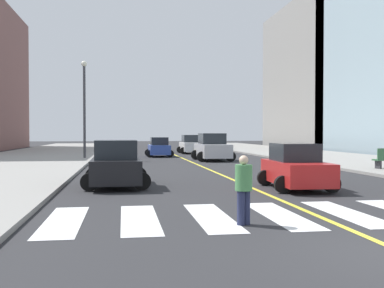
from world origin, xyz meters
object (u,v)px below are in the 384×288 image
at_px(car_red_second, 296,168).
at_px(fire_hydrant, 283,151).
at_px(car_white_fifth, 191,145).
at_px(street_lamp, 84,101).
at_px(car_gray_nearest, 206,143).
at_px(car_black_sixth, 116,165).
at_px(car_silver_fourth, 212,148).
at_px(pedestrian_crossing, 244,187).
at_px(car_blue_third, 159,148).

xyz_separation_m(car_red_second, fire_hydrant, (6.69, 19.83, -0.22)).
bearing_deg(car_white_fifth, street_lamp, 43.52).
distance_m(car_gray_nearest, car_black_sixth, 38.27).
distance_m(car_red_second, fire_hydrant, 20.92).
distance_m(car_silver_fourth, car_black_sixth, 17.60).
height_order(car_gray_nearest, car_red_second, car_gray_nearest).
bearing_deg(street_lamp, fire_hydrant, -1.73).
bearing_deg(fire_hydrant, car_gray_nearest, 99.35).
distance_m(car_silver_fourth, pedestrian_crossing, 24.42).
height_order(car_gray_nearest, car_silver_fourth, car_silver_fourth).
xyz_separation_m(car_red_second, car_black_sixth, (-6.74, 1.66, 0.06)).
relative_size(car_blue_third, pedestrian_crossing, 2.41).
height_order(car_gray_nearest, street_lamp, street_lamp).
bearing_deg(pedestrian_crossing, car_silver_fourth, -127.96).
height_order(car_red_second, fire_hydrant, car_red_second).
bearing_deg(car_red_second, pedestrian_crossing, 61.89).
bearing_deg(car_black_sixth, car_blue_third, 80.68).
bearing_deg(car_black_sixth, pedestrian_crossing, -69.87).
height_order(car_gray_nearest, car_black_sixth, car_gray_nearest).
distance_m(car_blue_third, street_lamp, 8.10).
relative_size(fire_hydrant, street_lamp, 0.12).
bearing_deg(car_red_second, car_silver_fourth, -88.42).
relative_size(car_gray_nearest, car_blue_third, 1.08).
bearing_deg(car_black_sixth, car_red_second, -14.39).
distance_m(car_red_second, pedestrian_crossing, 7.32).
xyz_separation_m(car_blue_third, car_white_fifth, (3.74, 5.86, 0.08)).
bearing_deg(car_red_second, car_white_fifth, -88.30).
bearing_deg(fire_hydrant, car_blue_third, 157.55).
bearing_deg(street_lamp, car_white_fifth, 43.91).
bearing_deg(car_white_fifth, fire_hydrant, 121.68).
bearing_deg(street_lamp, car_silver_fourth, -14.51).
bearing_deg(car_white_fifth, car_blue_third, 57.09).
height_order(car_black_sixth, fire_hydrant, car_black_sixth).
height_order(car_blue_third, car_white_fifth, car_white_fifth).
xyz_separation_m(car_gray_nearest, car_red_second, (-3.61, -38.50, -0.07)).
bearing_deg(car_gray_nearest, pedestrian_crossing, 80.26).
distance_m(car_gray_nearest, car_white_fifth, 9.25).
relative_size(car_red_second, fire_hydrant, 4.40).
height_order(car_silver_fourth, car_black_sixth, car_silver_fourth).
relative_size(car_red_second, car_silver_fourth, 0.84).
bearing_deg(car_blue_third, fire_hydrant, -22.82).
height_order(car_blue_third, street_lamp, street_lamp).
bearing_deg(car_gray_nearest, car_red_second, 84.21).
bearing_deg(fire_hydrant, street_lamp, 178.27).
bearing_deg(car_blue_third, car_black_sixth, -99.09).
distance_m(car_silver_fourth, car_white_fifth, 12.04).
distance_m(car_white_fifth, car_black_sixth, 29.06).
bearing_deg(car_silver_fourth, car_blue_third, -59.77).
distance_m(car_black_sixth, street_lamp, 19.23).
relative_size(car_black_sixth, street_lamp, 0.54).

